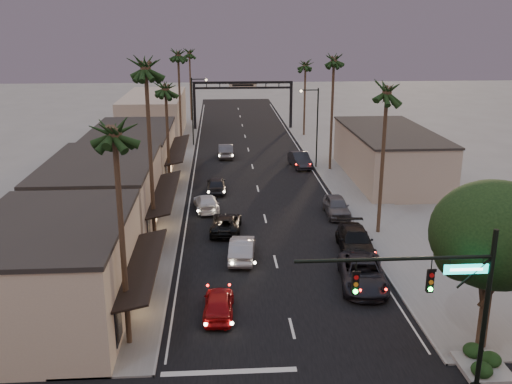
{
  "coord_description": "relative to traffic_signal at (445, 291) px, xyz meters",
  "views": [
    {
      "loc": [
        -3.77,
        -17.37,
        16.06
      ],
      "look_at": [
        -0.8,
        27.59,
        2.5
      ],
      "focal_mm": 40.0,
      "sensor_mm": 36.0,
      "label": 1
    }
  ],
  "objects": [
    {
      "name": "storefront_near",
      "position": [
        -18.69,
        8.0,
        -2.33
      ],
      "size": [
        8.0,
        12.0,
        5.5
      ],
      "primitive_type": "cube",
      "color": "#B9A78E",
      "rests_on": "ground"
    },
    {
      "name": "sidewalk_right",
      "position": [
        3.81,
        48.0,
        -5.02
      ],
      "size": [
        5.0,
        92.0,
        0.12
      ],
      "primitive_type": "cube",
      "color": "slate",
      "rests_on": "ground"
    },
    {
      "name": "planter",
      "position": [
        2.91,
        1.5,
        -5.08
      ],
      "size": [
        2.2,
        2.6,
        0.24
      ],
      "primitive_type": "cube",
      "color": "gray",
      "rests_on": "ground"
    },
    {
      "name": "curbside_grey",
      "position": [
        0.51,
        24.52,
        -4.26
      ],
      "size": [
        2.03,
        4.84,
        1.63
      ],
      "primitive_type": "imported",
      "rotation": [
        0.0,
        0.0,
        -0.02
      ],
      "color": "#46464B",
      "rests_on": "ground"
    },
    {
      "name": "traffic_signal",
      "position": [
        0.0,
        0.0,
        0.0
      ],
      "size": [
        8.51,
        0.22,
        7.8
      ],
      "color": "black",
      "rests_on": "ground"
    },
    {
      "name": "storefront_dist",
      "position": [
        -18.69,
        61.0,
        -2.08
      ],
      "size": [
        8.0,
        20.0,
        6.0
      ],
      "primitive_type": "cube",
      "color": "gray",
      "rests_on": "ground"
    },
    {
      "name": "building_right",
      "position": [
        8.31,
        36.0,
        -2.58
      ],
      "size": [
        8.0,
        18.0,
        5.0
      ],
      "primitive_type": "cube",
      "color": "gray",
      "rests_on": "ground"
    },
    {
      "name": "oncoming_pickup",
      "position": [
        -9.03,
        21.14,
        -4.39
      ],
      "size": [
        2.68,
        5.17,
        1.39
      ],
      "primitive_type": "imported",
      "rotation": [
        0.0,
        0.0,
        3.07
      ],
      "color": "black",
      "rests_on": "ground"
    },
    {
      "name": "oncoming_grey_far",
      "position": [
        -8.67,
        47.04,
        -4.26
      ],
      "size": [
        1.77,
        4.98,
        1.64
      ],
      "primitive_type": "imported",
      "rotation": [
        0.0,
        0.0,
        3.15
      ],
      "color": "#47474C",
      "rests_on": "ground"
    },
    {
      "name": "palm_lb",
      "position": [
        -14.29,
        18.0,
        8.3
      ],
      "size": [
        3.2,
        3.2,
        15.2
      ],
      "color": "#38281C",
      "rests_on": "ground"
    },
    {
      "name": "ground",
      "position": [
        -5.69,
        36.0,
        -5.08
      ],
      "size": [
        200.0,
        200.0,
        0.0
      ],
      "primitive_type": "plane",
      "color": "slate",
      "rests_on": "ground"
    },
    {
      "name": "oncoming_silver",
      "position": [
        -8.01,
        15.64,
        -4.3
      ],
      "size": [
        2.09,
        4.86,
        1.56
      ],
      "primitive_type": "imported",
      "rotation": [
        0.0,
        0.0,
        3.05
      ],
      "color": "gray",
      "rests_on": "ground"
    },
    {
      "name": "sidewalk_left",
      "position": [
        -15.19,
        48.0,
        -5.02
      ],
      "size": [
        5.0,
        92.0,
        0.12
      ],
      "primitive_type": "cube",
      "color": "slate",
      "rests_on": "ground"
    },
    {
      "name": "curbside_far",
      "position": [
        -0.27,
        41.47,
        -4.23
      ],
      "size": [
        2.37,
        5.33,
        1.7
      ],
      "primitive_type": "imported",
      "rotation": [
        0.0,
        0.0,
        0.11
      ],
      "color": "black",
      "rests_on": "ground"
    },
    {
      "name": "road",
      "position": [
        -5.69,
        41.0,
        -5.08
      ],
      "size": [
        14.0,
        120.0,
        0.02
      ],
      "primitive_type": "cube",
      "color": "black",
      "rests_on": "ground"
    },
    {
      "name": "storefront_far",
      "position": [
        -18.69,
        38.0,
        -2.58
      ],
      "size": [
        8.0,
        16.0,
        5.0
      ],
      "primitive_type": "cube",
      "color": "#B9A78E",
      "rests_on": "ground"
    },
    {
      "name": "streetlight_left",
      "position": [
        -12.61,
        54.0,
        0.25
      ],
      "size": [
        2.13,
        0.3,
        9.0
      ],
      "color": "black",
      "rests_on": "ground"
    },
    {
      "name": "oncoming_dgrey",
      "position": [
        -9.81,
        32.14,
        -4.32
      ],
      "size": [
        1.8,
        4.46,
        1.52
      ],
      "primitive_type": "imported",
      "rotation": [
        0.0,
        0.0,
        3.14
      ],
      "color": "black",
      "rests_on": "ground"
    },
    {
      "name": "palm_far",
      "position": [
        -13.99,
        74.0,
        6.36
      ],
      "size": [
        3.2,
        3.2,
        13.2
      ],
      "color": "#38281C",
      "rests_on": "ground"
    },
    {
      "name": "palm_rc",
      "position": [
        2.91,
        60.0,
        5.39
      ],
      "size": [
        3.2,
        3.2,
        12.2
      ],
      "color": "#38281C",
      "rests_on": "ground"
    },
    {
      "name": "palm_lc",
      "position": [
        -14.29,
        32.0,
        5.39
      ],
      "size": [
        3.2,
        3.2,
        12.2
      ],
      "color": "#38281C",
      "rests_on": "ground"
    },
    {
      "name": "palm_rb",
      "position": [
        2.91,
        40.0,
        7.33
      ],
      "size": [
        3.2,
        3.2,
        14.2
      ],
      "color": "#38281C",
      "rests_on": "ground"
    },
    {
      "name": "storefront_mid",
      "position": [
        -18.69,
        22.0,
        -2.33
      ],
      "size": [
        8.0,
        14.0,
        5.5
      ],
      "primitive_type": "cube",
      "color": "gray",
      "rests_on": "ground"
    },
    {
      "name": "palm_ra",
      "position": [
        2.91,
        20.0,
        6.36
      ],
      "size": [
        3.2,
        3.2,
        13.2
      ],
      "color": "#38281C",
      "rests_on": "ground"
    },
    {
      "name": "curbside_near",
      "position": [
        -0.6,
        10.93,
        -4.25
      ],
      "size": [
        3.49,
        6.28,
        1.66
      ],
      "primitive_type": "imported",
      "rotation": [
        0.0,
        0.0,
        -0.13
      ],
      "color": "black",
      "rests_on": "ground"
    },
    {
      "name": "palm_ld",
      "position": [
        -14.29,
        51.0,
        7.33
      ],
      "size": [
        3.2,
        3.2,
        14.2
      ],
      "color": "#38281C",
      "rests_on": "ground"
    },
    {
      "name": "corner_tree",
      "position": [
        3.79,
        3.45,
        0.9
      ],
      "size": [
        6.2,
        6.2,
        8.8
      ],
      "color": "#38281C",
      "rests_on": "ground"
    },
    {
      "name": "arch",
      "position": [
        -5.69,
        66.0,
        0.45
      ],
      "size": [
        15.2,
        0.4,
        7.27
      ],
      "color": "black",
      "rests_on": "ground"
    },
    {
      "name": "streetlight_right",
      "position": [
        1.23,
        41.0,
        0.25
      ],
      "size": [
        2.13,
        0.3,
        9.0
      ],
      "color": "black",
      "rests_on": "ground"
    },
    {
      "name": "oncoming_white",
      "position": [
        -10.68,
        26.64,
        -4.39
      ],
      "size": [
        2.55,
        4.99,
        1.38
      ],
      "primitive_type": "imported",
      "rotation": [
        0.0,
        0.0,
        3.27
      ],
      "color": "silver",
      "rests_on": "ground"
    },
    {
      "name": "palm_la",
      "position": [
        -14.29,
        5.0,
        6.36
      ],
      "size": [
        3.2,
        3.2,
        13.2
      ],
      "color": "#38281C",
      "rests_on": "ground"
    },
    {
      "name": "curbside_black",
      "position": [
        0.22,
        16.43,
        -4.24
      ],
      "size": [
        2.75,
        5.95,
        1.68
      ],
      "primitive_type": "imported",
      "rotation": [
        0.0,
        0.0,
        -0.07
      ],
      "color": "black",
      "rests_on": "ground"
    },
    {
      "name": "oncoming_red",
      "position": [
        -9.66,
        7.75,
        -4.36
      ],
      "size": [
        1.88,
        4.29,
        1.44
      ],
      "primitive_type": "imported",
      "rotation": [
        0.0,
        0.0,
        3.1
      ],
      "color": "maroon",
      "rests_on": "ground"
    }
  ]
}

